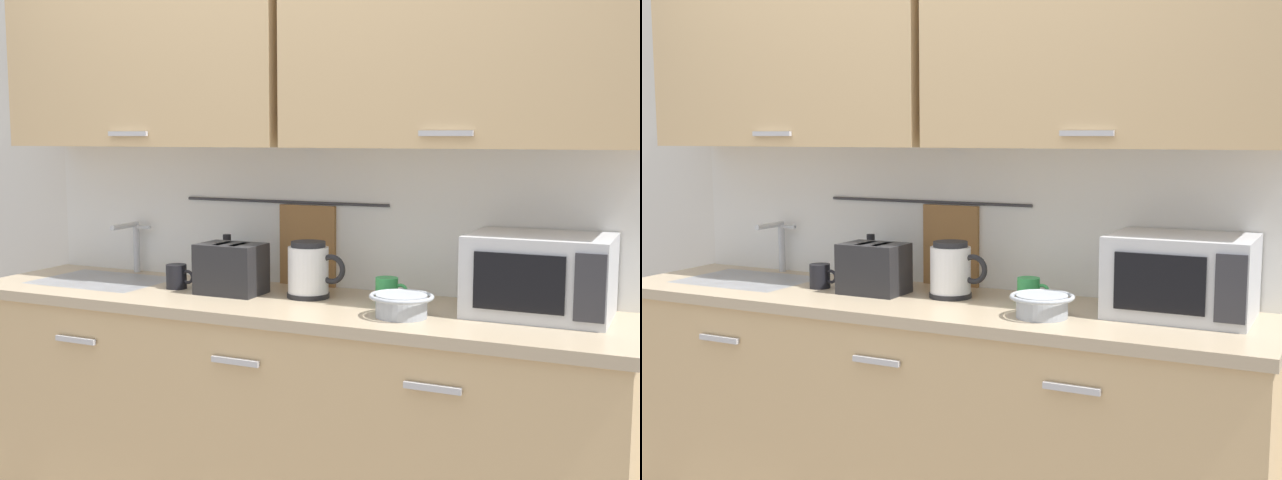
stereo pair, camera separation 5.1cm
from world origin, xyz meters
TOP-DOWN VIEW (x-y plane):
  - counter_unit at (-0.01, 0.30)m, footprint 2.53×0.64m
  - back_wall_assembly at (-0.00, 0.53)m, footprint 3.70×0.41m
  - sink_faucet at (-0.83, 0.53)m, footprint 0.09×0.17m
  - microwave at (0.92, 0.41)m, footprint 0.46×0.35m
  - electric_kettle at (0.10, 0.36)m, footprint 0.23×0.16m
  - dish_soap_bottle at (-0.34, 0.50)m, footprint 0.06×0.06m
  - mug_near_sink at (-0.45, 0.30)m, footprint 0.12×0.08m
  - mixing_bowl at (0.52, 0.19)m, footprint 0.21×0.21m
  - toaster at (-0.20, 0.30)m, footprint 0.26×0.17m
  - mug_by_kettle at (0.40, 0.37)m, footprint 0.12×0.08m

SIDE VIEW (x-z plane):
  - counter_unit at x=-0.01m, z-range 0.01..0.91m
  - mixing_bowl at x=0.52m, z-range 0.91..0.98m
  - mug_near_sink at x=-0.45m, z-range 0.90..1.00m
  - mug_by_kettle at x=0.40m, z-range 0.90..1.00m
  - dish_soap_bottle at x=-0.34m, z-range 0.89..1.08m
  - toaster at x=-0.20m, z-range 0.90..1.09m
  - electric_kettle at x=0.10m, z-range 0.90..1.11m
  - microwave at x=0.92m, z-range 0.90..1.17m
  - sink_faucet at x=-0.83m, z-range 0.93..1.15m
  - back_wall_assembly at x=0.00m, z-range 0.27..2.77m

